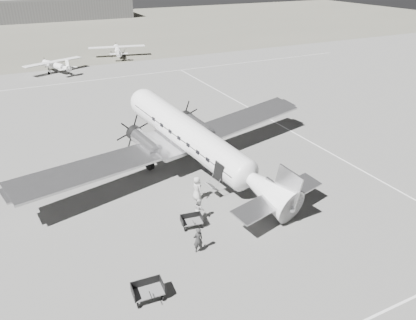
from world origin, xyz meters
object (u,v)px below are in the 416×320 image
(dc3_airliner, at_px, (198,143))
(light_plane_right, at_px, (118,51))
(baggage_cart_near, at_px, (192,221))
(ground_crew, at_px, (198,240))
(light_plane_left, at_px, (55,66))
(hangar_main, at_px, (63,8))
(ramp_agent, at_px, (199,209))
(passenger, at_px, (197,188))
(baggage_cart_far, at_px, (148,292))

(dc3_airliner, bearing_deg, light_plane_right, 67.64)
(dc3_airliner, bearing_deg, baggage_cart_near, -133.21)
(baggage_cart_near, xyz_separation_m, ground_crew, (-0.73, -2.63, 0.45))
(light_plane_left, bearing_deg, baggage_cart_near, -110.59)
(hangar_main, bearing_deg, light_plane_left, -99.69)
(light_plane_right, distance_m, baggage_cart_near, 58.51)
(ground_crew, bearing_deg, ramp_agent, -115.63)
(hangar_main, relative_size, dc3_airliner, 1.39)
(hangar_main, relative_size, light_plane_right, 3.89)
(light_plane_left, relative_size, light_plane_right, 0.94)
(dc3_airliner, distance_m, passenger, 4.67)
(baggage_cart_near, bearing_deg, ramp_agent, 42.59)
(baggage_cart_near, height_order, baggage_cart_far, baggage_cart_far)
(baggage_cart_near, relative_size, baggage_cart_far, 0.87)
(ramp_agent, bearing_deg, dc3_airliner, -16.69)
(hangar_main, height_order, ramp_agent, hangar_main)
(hangar_main, xyz_separation_m, ramp_agent, (-9.21, -121.85, -2.45))
(baggage_cart_near, height_order, ground_crew, ground_crew)
(light_plane_right, bearing_deg, baggage_cart_near, -88.95)
(hangar_main, distance_m, light_plane_left, 73.59)
(light_plane_right, relative_size, ground_crew, 6.04)
(dc3_airliner, xyz_separation_m, baggage_cart_far, (-8.67, -12.10, -2.37))
(light_plane_left, xyz_separation_m, baggage_cart_near, (2.29, -49.94, -0.62))
(baggage_cart_far, bearing_deg, ground_crew, 34.36)
(light_plane_left, distance_m, light_plane_right, 14.69)
(hangar_main, bearing_deg, light_plane_right, -89.86)
(hangar_main, xyz_separation_m, dc3_airliner, (-6.35, -115.46, -0.42))
(light_plane_left, height_order, ground_crew, light_plane_left)
(baggage_cart_far, bearing_deg, hangar_main, 87.07)
(light_plane_left, bearing_deg, ramp_agent, -109.53)
(ramp_agent, bearing_deg, passenger, -13.97)
(dc3_airliner, bearing_deg, passenger, -130.88)
(light_plane_right, distance_m, baggage_cart_far, 64.51)
(hangar_main, xyz_separation_m, baggage_cart_far, (-15.02, -127.56, -2.79))
(light_plane_right, height_order, passenger, light_plane_right)
(light_plane_left, xyz_separation_m, ramp_agent, (3.17, -49.34, -0.21))
(baggage_cart_far, xyz_separation_m, ground_crew, (4.19, 2.47, 0.38))
(hangar_main, distance_m, dc3_airliner, 115.63)
(dc3_airliner, height_order, light_plane_right, dc3_airliner)
(light_plane_left, bearing_deg, baggage_cart_far, -115.95)
(baggage_cart_far, distance_m, passenger, 10.72)
(baggage_cart_near, bearing_deg, light_plane_right, 88.18)
(light_plane_right, xyz_separation_m, ground_crew, (-10.98, -60.23, -0.23))
(dc3_airliner, xyz_separation_m, light_plane_right, (6.50, 50.60, -1.76))
(light_plane_left, relative_size, ramp_agent, 5.99)
(hangar_main, relative_size, baggage_cart_near, 26.91)
(light_plane_left, relative_size, baggage_cart_far, 5.65)
(dc3_airliner, relative_size, ground_crew, 16.93)
(hangar_main, height_order, baggage_cart_near, hangar_main)
(baggage_cart_far, bearing_deg, light_plane_right, 80.18)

